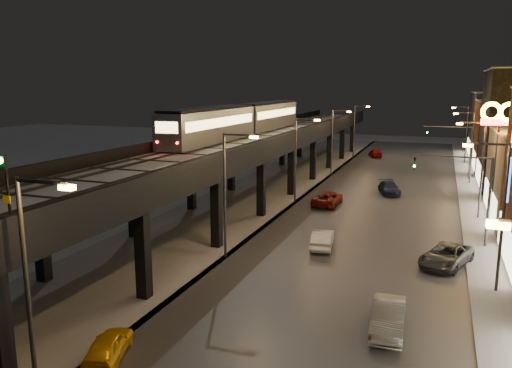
% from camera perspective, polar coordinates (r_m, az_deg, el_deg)
% --- Properties ---
extents(ground, '(220.00, 220.00, 0.00)m').
position_cam_1_polar(ground, '(25.71, -14.38, -17.48)').
color(ground, silver).
extents(road_surface, '(17.00, 120.00, 0.06)m').
position_cam_1_polar(road_surface, '(54.99, 13.86, -1.94)').
color(road_surface, '#46474D').
rests_on(road_surface, ground).
extents(sidewalk_right, '(4.00, 120.00, 0.14)m').
position_cam_1_polar(sidewalk_right, '(54.83, 24.30, -2.61)').
color(sidewalk_right, '#9FA1A8').
rests_on(sidewalk_right, ground).
extents(under_viaduct_pavement, '(11.00, 120.00, 0.06)m').
position_cam_1_polar(under_viaduct_pavement, '(57.99, 0.51, -0.94)').
color(under_viaduct_pavement, '#9FA1A8').
rests_on(under_viaduct_pavement, ground).
extents(elevated_viaduct, '(9.00, 100.00, 6.30)m').
position_cam_1_polar(elevated_viaduct, '(54.15, -0.62, 4.20)').
color(elevated_viaduct, black).
rests_on(elevated_viaduct, ground).
extents(viaduct_trackbed, '(8.40, 100.00, 0.32)m').
position_cam_1_polar(viaduct_trackbed, '(54.18, -0.58, 5.02)').
color(viaduct_trackbed, '#B2B7C1').
rests_on(viaduct_trackbed, elevated_viaduct).
extents(viaduct_parapet_streetside, '(0.30, 100.00, 1.10)m').
position_cam_1_polar(viaduct_parapet_streetside, '(52.76, 3.87, 5.34)').
color(viaduct_parapet_streetside, black).
rests_on(viaduct_parapet_streetside, elevated_viaduct).
extents(viaduct_parapet_far, '(0.30, 100.00, 1.10)m').
position_cam_1_polar(viaduct_parapet_far, '(55.86, -4.75, 5.64)').
color(viaduct_parapet_far, black).
rests_on(viaduct_parapet_far, elevated_viaduct).
extents(building_f, '(12.20, 16.20, 11.16)m').
position_cam_1_polar(building_f, '(95.14, 26.99, 5.97)').
color(building_f, '#232227').
rests_on(building_f, ground).
extents(streetlight_left_0, '(2.57, 0.28, 9.00)m').
position_cam_1_polar(streetlight_left_0, '(20.36, -24.24, -9.79)').
color(streetlight_left_0, '#38383A').
rests_on(streetlight_left_0, ground).
extents(streetlight_left_1, '(2.57, 0.28, 9.00)m').
position_cam_1_polar(streetlight_left_1, '(34.90, -3.20, -0.33)').
color(streetlight_left_1, '#38383A').
rests_on(streetlight_left_1, ground).
extents(streetlight_right_1, '(2.56, 0.28, 9.00)m').
position_cam_1_polar(streetlight_right_1, '(32.25, 26.00, -2.42)').
color(streetlight_right_1, '#38383A').
rests_on(streetlight_right_1, ground).
extents(streetlight_left_2, '(2.57, 0.28, 9.00)m').
position_cam_1_polar(streetlight_left_2, '(51.66, 4.83, 3.39)').
color(streetlight_left_2, '#38383A').
rests_on(streetlight_left_2, ground).
extents(streetlight_right_2, '(2.56, 0.28, 9.00)m').
position_cam_1_polar(streetlight_right_2, '(49.91, 24.16, 2.18)').
color(streetlight_right_2, '#38383A').
rests_on(streetlight_right_2, ground).
extents(streetlight_left_3, '(2.57, 0.28, 9.00)m').
position_cam_1_polar(streetlight_left_3, '(69.05, 8.90, 5.25)').
color(streetlight_left_3, '#38383A').
rests_on(streetlight_left_3, ground).
extents(streetlight_right_3, '(2.56, 0.28, 9.00)m').
position_cam_1_polar(streetlight_right_3, '(67.75, 23.29, 4.37)').
color(streetlight_right_3, '#38383A').
rests_on(streetlight_right_3, ground).
extents(streetlight_left_4, '(2.57, 0.28, 9.00)m').
position_cam_1_polar(streetlight_left_4, '(86.69, 11.33, 6.34)').
color(streetlight_left_4, '#38383A').
rests_on(streetlight_left_4, ground).
extents(streetlight_right_4, '(2.56, 0.28, 9.00)m').
position_cam_1_polar(streetlight_right_4, '(85.66, 22.77, 5.64)').
color(streetlight_right_4, '#38383A').
rests_on(streetlight_right_4, ground).
extents(traffic_light_rig_a, '(6.10, 0.34, 7.00)m').
position_cam_1_polar(traffic_light_rig_a, '(41.11, 23.56, -0.55)').
color(traffic_light_rig_a, '#38383A').
rests_on(traffic_light_rig_a, ground).
extents(traffic_light_rig_b, '(6.10, 0.34, 7.00)m').
position_cam_1_polar(traffic_light_rig_b, '(70.77, 22.42, 4.08)').
color(traffic_light_rig_b, '#38383A').
rests_on(traffic_light_rig_b, ground).
extents(subway_train, '(2.90, 34.93, 3.47)m').
position_cam_1_polar(subway_train, '(58.63, -1.46, 7.40)').
color(subway_train, gray).
rests_on(subway_train, viaduct_trackbed).
extents(rail_signal, '(0.35, 0.43, 2.99)m').
position_cam_1_polar(rail_signal, '(21.17, -26.77, 0.62)').
color(rail_signal, black).
rests_on(rail_signal, viaduct_trackbed).
extents(car_taxi, '(2.48, 3.89, 1.23)m').
position_cam_1_polar(car_taxi, '(24.56, -16.48, -17.41)').
color(car_taxi, yellow).
rests_on(car_taxi, ground).
extents(car_near_white, '(2.06, 4.44, 1.41)m').
position_cam_1_polar(car_near_white, '(38.51, 7.60, -6.28)').
color(car_near_white, silver).
rests_on(car_near_white, ground).
extents(car_mid_silver, '(2.52, 5.33, 1.47)m').
position_cam_1_polar(car_mid_silver, '(52.02, 8.17, -1.67)').
color(car_mid_silver, maroon).
rests_on(car_mid_silver, ground).
extents(car_far_white, '(3.00, 4.64, 1.47)m').
position_cam_1_polar(car_far_white, '(88.98, 13.49, 3.46)').
color(car_far_white, maroon).
rests_on(car_far_white, ground).
extents(car_onc_silver, '(1.79, 4.59, 1.49)m').
position_cam_1_polar(car_onc_silver, '(26.65, 14.83, -14.64)').
color(car_onc_silver, '#A1A2A5').
rests_on(car_onc_silver, ground).
extents(car_onc_dark, '(4.04, 5.72, 1.45)m').
position_cam_1_polar(car_onc_dark, '(36.83, 20.91, -7.72)').
color(car_onc_dark, '#3B3D40').
rests_on(car_onc_dark, ground).
extents(car_onc_white, '(3.23, 5.11, 1.38)m').
position_cam_1_polar(car_onc_white, '(58.80, 14.98, -0.50)').
color(car_onc_white, '#191F48').
rests_on(car_onc_white, ground).
extents(sign_mcdonalds, '(3.22, 0.61, 10.81)m').
position_cam_1_polar(sign_mcdonalds, '(48.87, 26.05, 6.20)').
color(sign_mcdonalds, '#38383A').
rests_on(sign_mcdonalds, ground).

